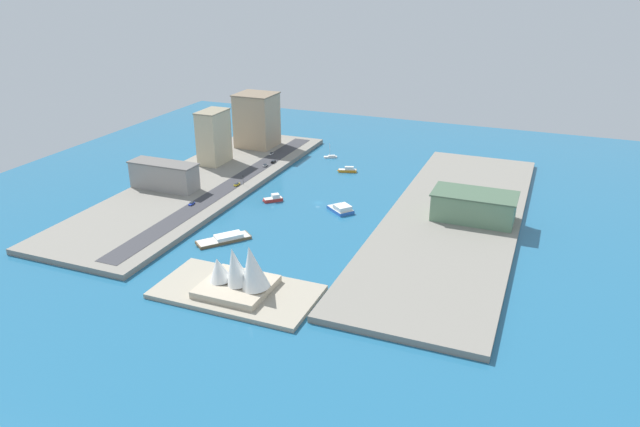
{
  "coord_description": "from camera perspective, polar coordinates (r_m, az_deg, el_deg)",
  "views": [
    {
      "loc": [
        -124.04,
        303.53,
        130.54
      ],
      "look_at": [
        -9.26,
        19.25,
        2.07
      ],
      "focal_mm": 33.45,
      "sensor_mm": 36.0,
      "label": 1
    }
  ],
  "objects": [
    {
      "name": "tugboat_red",
      "position": [
        356.05,
        -4.49,
        1.43
      ],
      "size": [
        11.37,
        10.78,
        4.34
      ],
      "color": "red",
      "rests_on": "ground_plane"
    },
    {
      "name": "water_taxi_orange",
      "position": [
        406.31,
        2.66,
        4.18
      ],
      "size": [
        13.54,
        7.19,
        3.85
      ],
      "color": "orange",
      "rests_on": "ground_plane"
    },
    {
      "name": "suv_black",
      "position": [
        416.74,
        -4.49,
        4.98
      ],
      "size": [
        2.06,
        4.82,
        1.64
      ],
      "color": "black",
      "rests_on": "road_strip"
    },
    {
      "name": "office_block_beige",
      "position": [
        417.77,
        -10.13,
        7.22
      ],
      "size": [
        15.18,
        24.16,
        36.58
      ],
      "color": "#C6B793",
      "rests_on": "quay_east"
    },
    {
      "name": "traffic_light_waterfront",
      "position": [
        374.62,
        -7.37,
        3.34
      ],
      "size": [
        0.36,
        0.36,
        6.5
      ],
      "color": "black",
      "rests_on": "quay_east"
    },
    {
      "name": "sedan_silver",
      "position": [
        409.34,
        -5.26,
        4.62
      ],
      "size": [
        1.93,
        4.48,
        1.64
      ],
      "color": "black",
      "rests_on": "road_strip"
    },
    {
      "name": "road_strip",
      "position": [
        376.83,
        -8.62,
        2.7
      ],
      "size": [
        12.69,
        228.0,
        0.15
      ],
      "primitive_type": "cube",
      "color": "#38383D",
      "rests_on": "quay_east"
    },
    {
      "name": "catamaran_blue",
      "position": [
        340.03,
        2.03,
        0.46
      ],
      "size": [
        17.89,
        16.96,
        4.3
      ],
      "color": "blue",
      "rests_on": "ground_plane"
    },
    {
      "name": "barge_flat_brown",
      "position": [
        307.94,
        -9.08,
        -2.39
      ],
      "size": [
        24.11,
        26.71,
        3.21
      ],
      "color": "brown",
      "rests_on": "ground_plane"
    },
    {
      "name": "park_tree_cluster",
      "position": [
        341.22,
        12.68,
        1.31
      ],
      "size": [
        12.26,
        22.24,
        9.81
      ],
      "color": "brown",
      "rests_on": "quay_west"
    },
    {
      "name": "peninsula_point",
      "position": [
        259.78,
        -7.96,
        -7.42
      ],
      "size": [
        69.71,
        36.3,
        2.0
      ],
      "primitive_type": "cube",
      "color": "#A89E89",
      "rests_on": "ground_plane"
    },
    {
      "name": "van_white",
      "position": [
        435.11,
        -4.7,
        5.73
      ],
      "size": [
        2.0,
        4.66,
        1.48
      ],
      "color": "black",
      "rests_on": "road_strip"
    },
    {
      "name": "carpark_squat_concrete",
      "position": [
        377.26,
        -14.68,
        3.55
      ],
      "size": [
        43.4,
        14.63,
        16.61
      ],
      "color": "gray",
      "rests_on": "quay_east"
    },
    {
      "name": "apartment_midrise_tan",
      "position": [
        454.15,
        -6.07,
        8.89
      ],
      "size": [
        28.35,
        26.73,
        39.64
      ],
      "color": "tan",
      "rests_on": "quay_east"
    },
    {
      "name": "taxi_yellow_cab",
      "position": [
        375.31,
        -7.96,
        2.79
      ],
      "size": [
        1.85,
        5.14,
        1.53
      ],
      "color": "black",
      "rests_on": "road_strip"
    },
    {
      "name": "hatchback_blue",
      "position": [
        349.52,
        -12.18,
        0.95
      ],
      "size": [
        2.04,
        4.7,
        1.45
      ],
      "color": "black",
      "rests_on": "road_strip"
    },
    {
      "name": "opera_landmark",
      "position": [
        254.52,
        -7.73,
        -5.71
      ],
      "size": [
        30.25,
        27.61,
        22.51
      ],
      "color": "#BCAD93",
      "rests_on": "peninsula_point"
    },
    {
      "name": "quay_west",
      "position": [
        332.8,
        12.57,
        -0.66
      ],
      "size": [
        70.0,
        240.0,
        2.98
      ],
      "primitive_type": "cube",
      "color": "gray",
      "rests_on": "ground_plane"
    },
    {
      "name": "quay_east",
      "position": [
        387.61,
        -11.2,
        2.84
      ],
      "size": [
        70.0,
        240.0,
        2.98
      ],
      "primitive_type": "cube",
      "color": "gray",
      "rests_on": "ground_plane"
    },
    {
      "name": "terminal_long_green",
      "position": [
        330.48,
        14.5,
        0.69
      ],
      "size": [
        44.4,
        23.86,
        15.1
      ],
      "color": "slate",
      "rests_on": "quay_west"
    },
    {
      "name": "sailboat_small_white",
      "position": [
        436.92,
        1.02,
        5.46
      ],
      "size": [
        9.87,
        7.15,
        11.1
      ],
      "color": "white",
      "rests_on": "ground_plane"
    },
    {
      "name": "ground_plane",
      "position": [
        352.92,
        -0.22,
        1.03
      ],
      "size": [
        440.0,
        440.0,
        0.0
      ],
      "primitive_type": "plane",
      "color": "#23668E"
    }
  ]
}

